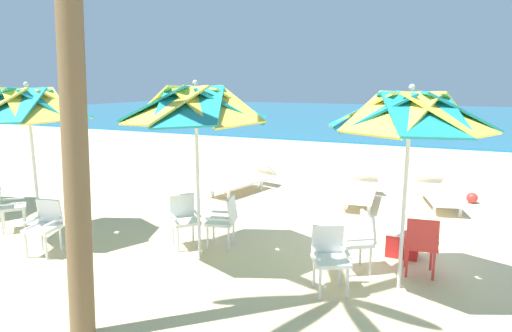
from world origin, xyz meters
name	(u,v)px	position (x,y,z in m)	size (l,w,h in m)	color
ground_plane	(379,233)	(0.00, 0.00, 0.00)	(80.00, 80.00, 0.00)	beige
sea	(434,117)	(0.00, 29.55, 0.05)	(80.00, 36.00, 0.10)	teal
surf_foam	(419,149)	(0.00, 11.25, 0.01)	(80.00, 0.70, 0.01)	white
beach_umbrella_0	(410,114)	(0.56, -2.07, 2.32)	(2.07, 2.07, 2.69)	silver
plastic_chair_0	(330,254)	(-0.29, -2.51, 0.50)	(0.60, 0.62, 0.87)	white
plastic_chair_1	(359,238)	(-0.05, -1.74, 0.50)	(0.63, 0.62, 0.87)	white
plastic_chair_2	(421,242)	(0.78, -1.56, 0.50)	(0.49, 0.52, 0.87)	red
beach_umbrella_1	(196,106)	(-2.43, -2.26, 2.36)	(2.26, 2.26, 2.74)	silver
plastic_chair_3	(225,219)	(-2.25, -1.75, 0.50)	(0.56, 0.53, 0.87)	white
plastic_chair_4	(184,217)	(-2.92, -1.93, 0.50)	(0.63, 0.63, 0.87)	white
beach_umbrella_2	(28,106)	(-5.42, -2.69, 2.32)	(2.01, 2.01, 2.72)	silver
plastic_chair_5	(8,205)	(-6.30, -2.63, 0.50)	(0.63, 0.63, 0.87)	white
plastic_chair_6	(45,224)	(-4.75, -3.13, 0.50)	(0.52, 0.55, 0.87)	white
sun_lounger_0	(438,192)	(0.92, 2.49, 0.28)	(1.12, 2.23, 0.62)	white
sun_lounger_1	(361,190)	(-0.70, 1.95, 0.28)	(0.79, 2.19, 0.62)	white
sun_lounger_2	(243,181)	(-3.61, 1.76, 0.28)	(1.11, 2.23, 0.62)	white
cooler_box	(402,244)	(0.48, -0.92, 0.20)	(0.50, 0.34, 0.40)	red
beach_ball	(472,198)	(1.64, 2.94, 0.12)	(0.24, 0.24, 0.24)	red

